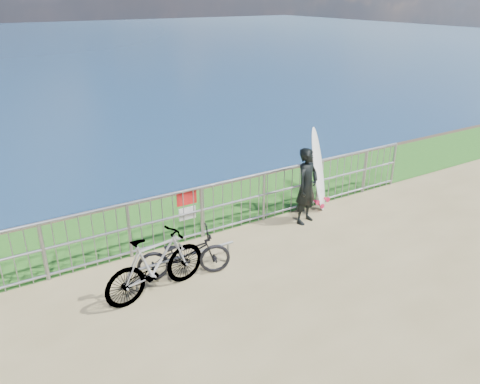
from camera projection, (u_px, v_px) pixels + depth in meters
grass_strip at (200, 211)px, 10.68m from camera, size 120.00×120.00×0.00m
railing at (224, 206)px, 9.60m from camera, size 10.06×0.10×1.13m
surfer at (307, 186)px, 9.90m from camera, size 0.70×0.57×1.67m
surfboard at (319, 173)px, 10.47m from camera, size 0.66×0.64×1.94m
bicycle_near at (184, 254)px, 8.11m from camera, size 1.72×1.03×0.86m
bicycle_far at (156, 264)px, 7.59m from camera, size 1.89×0.80×1.10m
bike_rack at (184, 258)px, 8.16m from camera, size 1.97×0.05×0.41m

